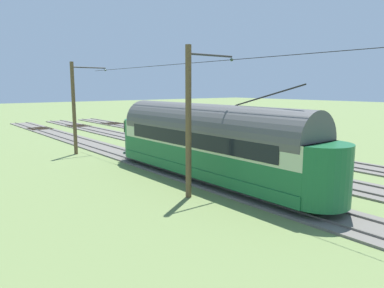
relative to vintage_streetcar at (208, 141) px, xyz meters
name	(u,v)px	position (x,y,z in m)	size (l,w,h in m)	color
ground_plane	(253,166)	(-4.94, -1.01, -2.26)	(220.00, 220.00, 0.00)	olive
track_streetcar_siding	(294,156)	(-9.88, -1.32, -2.20)	(2.80, 80.00, 0.18)	#666059
track_adjacent_siding	(250,164)	(-4.94, -1.32, -2.20)	(2.80, 80.00, 0.18)	#666059
track_third_siding	(193,175)	(0.00, -1.32, -2.20)	(2.80, 80.00, 0.18)	#666059
vintage_streetcar	(208,141)	(0.00, 0.00, 0.00)	(2.65, 16.41, 5.19)	#196033
catenary_pole_foreground	(75,106)	(2.65, -12.58, 1.46)	(2.96, 0.28, 7.10)	brown
catenary_pole_mid_near	(190,120)	(2.65, 1.75, 1.46)	(2.96, 0.28, 7.10)	brown
overhead_wire_run	(221,60)	(0.07, 1.02, 4.31)	(2.75, 32.66, 0.18)	black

